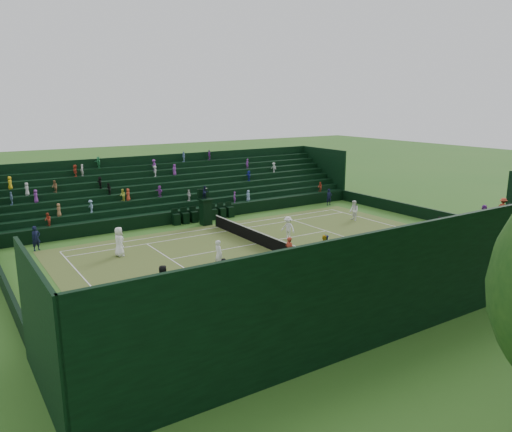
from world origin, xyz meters
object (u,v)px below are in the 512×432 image
Objects in this scene: umpire_chair at (205,208)px; player_far_west at (354,211)px; player_near_west at (119,242)px; tennis_net at (256,237)px; player_near_east at (219,254)px; player_far_east at (288,228)px.

player_far_west is at bearing 63.45° from umpire_chair.
tennis_net is at bearing -107.62° from player_near_west.
player_far_west is at bearing -75.04° from player_near_east.
player_near_west is at bearing -62.63° from umpire_chair.
player_near_west is (4.39, -8.48, -0.40)m from umpire_chair.
tennis_net is 6.60× the size of player_near_east.
player_far_west is (5.47, 10.95, -0.51)m from umpire_chair.
player_far_east is at bearing -69.67° from player_near_east.
tennis_net is 5.69m from player_near_east.
player_near_west is 11.74m from player_far_east.
player_far_east is at bearing -105.41° from player_near_west.
tennis_net is at bearing -116.46° from player_far_east.
player_near_west is at bearing -124.32° from player_far_east.
umpire_chair is 1.79× the size of player_near_east.
player_near_east is at bearing -63.00° from player_far_west.
tennis_net is at bearing 3.05° from umpire_chair.
umpire_chair reaches higher than player_near_east.
player_near_west is 1.13× the size of player_far_west.
umpire_chair is 10.93m from player_near_east.
umpire_chair is at bearing -106.14° from player_far_west.
player_near_east is 15.96m from player_far_west.
player_near_east reaches higher than player_far_east.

